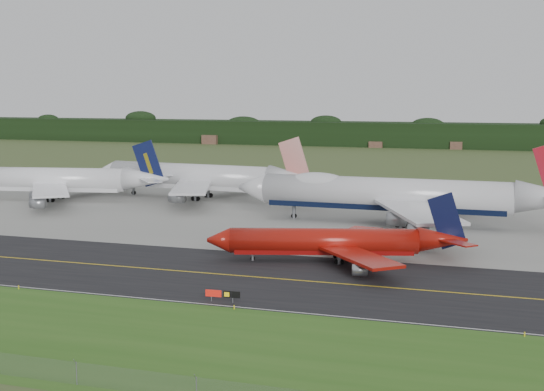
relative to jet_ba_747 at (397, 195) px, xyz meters
The scene contains 16 objects.
ground 48.53m from the jet_ba_747, 100.49° to the right, with size 600.00×600.00×0.00m, color #344821.
grass_verge 83.03m from the jet_ba_747, 96.07° to the right, with size 400.00×30.00×0.01m, color #2D5819.
taxiway 52.43m from the jet_ba_747, 99.69° to the right, with size 400.00×32.00×0.02m, color black.
apron 11.28m from the jet_ba_747, 157.32° to the left, with size 400.00×78.00×0.01m, color gray.
taxiway_centreline 52.43m from the jet_ba_747, 99.69° to the right, with size 400.00×0.40×0.00m, color gold.
taxiway_edge_line 67.68m from the jet_ba_747, 97.47° to the right, with size 400.00×0.25×0.00m, color silver.
perimeter_fence 95.87m from the jet_ba_747, 95.25° to the right, with size 320.00×0.10×320.00m.
horizon_treeline 226.60m from the jet_ba_747, 92.22° to the left, with size 700.00×25.00×12.00m.
jet_ba_747 is the anchor object (origin of this frame).
jet_red_737 37.60m from the jet_ba_747, 95.50° to the right, with size 41.02×32.70×11.25m.
jet_navy_gold 87.09m from the jet_ba_747, behind, with size 59.40×51.10×15.37m.
jet_star_tail 57.15m from the jet_ba_747, 157.49° to the left, with size 62.30×51.91×16.42m.
taxiway_sign 66.66m from the jet_ba_747, 100.63° to the right, with size 4.61×0.52×1.54m.
edge_marker_left 79.66m from the jet_ba_747, 121.37° to the right, with size 0.16×0.16×0.50m, color yellow.
edge_marker_center 68.78m from the jet_ba_747, 98.16° to the right, with size 0.16×0.16×0.50m, color yellow.
edge_marker_right 72.40m from the jet_ba_747, 70.06° to the right, with size 0.16×0.16×0.50m, color yellow.
Camera 1 is at (31.76, -105.94, 26.71)m, focal length 50.00 mm.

